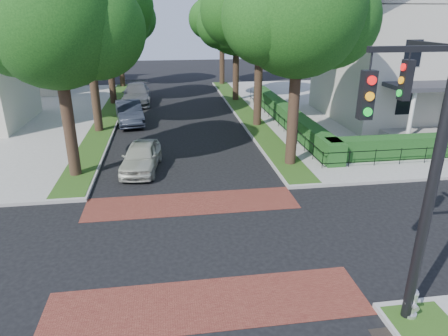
{
  "coord_description": "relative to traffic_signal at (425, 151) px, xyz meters",
  "views": [
    {
      "loc": [
        -0.86,
        -12.23,
        7.61
      ],
      "look_at": [
        1.37,
        3.09,
        1.6
      ],
      "focal_mm": 32.0,
      "sensor_mm": 36.0,
      "label": 1
    }
  ],
  "objects": [
    {
      "name": "storm_drain",
      "position": [
        -0.59,
        -0.59,
        -4.7
      ],
      "size": [
        0.65,
        0.45,
        0.01
      ],
      "primitive_type": "cube",
      "color": "black",
      "rests_on": "ground"
    },
    {
      "name": "crosswalk_near",
      "position": [
        -4.89,
        1.21,
        -4.7
      ],
      "size": [
        9.0,
        2.2,
        0.01
      ],
      "primitive_type": "cube",
      "color": "maroon",
      "rests_on": "ground"
    },
    {
      "name": "house_left_far",
      "position": [
        -20.38,
        36.41,
        0.33
      ],
      "size": [
        10.0,
        9.0,
        10.14
      ],
      "color": "beige",
      "rests_on": "sidewalk_nw"
    },
    {
      "name": "tree_left_near",
      "position": [
        -10.28,
        11.64,
        2.56
      ],
      "size": [
        7.5,
        6.45,
        10.2
      ],
      "color": "black",
      "rests_on": "sidewalk_nw"
    },
    {
      "name": "sidewalk_ne",
      "position": [
        14.61,
        23.41,
        -4.63
      ],
      "size": [
        30.0,
        30.0,
        0.15
      ],
      "primitive_type": "cube",
      "color": "gray",
      "rests_on": "ground"
    },
    {
      "name": "traffic_signal",
      "position": [
        0.0,
        0.0,
        0.0
      ],
      "size": [
        2.17,
        2.0,
        8.0
      ],
      "color": "black",
      "rests_on": "sidewalk_se"
    },
    {
      "name": "tree_left_mid",
      "position": [
        -10.28,
        19.66,
        3.64
      ],
      "size": [
        8.0,
        6.88,
        11.48
      ],
      "color": "black",
      "rests_on": "sidewalk_nw"
    },
    {
      "name": "parked_car_front",
      "position": [
        -7.19,
        11.94,
        -3.97
      ],
      "size": [
        2.24,
        4.49,
        1.47
      ],
      "primitive_type": "imported",
      "rotation": [
        0.0,
        0.0,
        -0.12
      ],
      "color": "#B4B6A4",
      "rests_on": "ground"
    },
    {
      "name": "ground",
      "position": [
        -4.89,
        4.41,
        -4.71
      ],
      "size": [
        120.0,
        120.0,
        0.0
      ],
      "primitive_type": "plane",
      "color": "black",
      "rests_on": "ground"
    },
    {
      "name": "house_victorian",
      "position": [
        12.62,
        20.33,
        1.31
      ],
      "size": [
        13.0,
        13.05,
        12.48
      ],
      "color": "beige",
      "rests_on": "sidewalk_ne"
    },
    {
      "name": "parked_car_rear",
      "position": [
        -8.36,
        28.69,
        -3.85
      ],
      "size": [
        2.54,
        5.99,
        1.72
      ],
      "primitive_type": "imported",
      "rotation": [
        0.0,
        0.0,
        0.02
      ],
      "color": "slate",
      "rests_on": "ground"
    },
    {
      "name": "tree_right_far",
      "position": [
        0.71,
        28.64,
        2.2
      ],
      "size": [
        7.25,
        6.23,
        9.74
      ],
      "color": "black",
      "rests_on": "sidewalk_ne"
    },
    {
      "name": "parked_car_middle",
      "position": [
        -8.49,
        21.6,
        -3.89
      ],
      "size": [
        2.51,
        5.2,
        1.64
      ],
      "primitive_type": "imported",
      "rotation": [
        0.0,
        0.0,
        0.16
      ],
      "color": "#1F242F",
      "rests_on": "ground"
    },
    {
      "name": "hedge_main_road",
      "position": [
        2.81,
        19.41,
        -3.96
      ],
      "size": [
        1.0,
        18.0,
        1.2
      ],
      "primitive_type": "cube",
      "color": "#193E15",
      "rests_on": "sidewalk_ne"
    },
    {
      "name": "tree_right_mid",
      "position": [
        0.72,
        19.66,
        3.28
      ],
      "size": [
        8.25,
        7.09,
        11.22
      ],
      "color": "black",
      "rests_on": "sidewalk_ne"
    },
    {
      "name": "grass_strip_ne",
      "position": [
        0.51,
        23.51,
        -4.55
      ],
      "size": [
        1.6,
        29.8,
        0.02
      ],
      "primitive_type": "cube",
      "color": "#214012",
      "rests_on": "sidewalk_ne"
    },
    {
      "name": "tree_right_back",
      "position": [
        0.72,
        37.64,
        2.56
      ],
      "size": [
        7.5,
        6.45,
        10.2
      ],
      "color": "black",
      "rests_on": "sidewalk_ne"
    },
    {
      "name": "tree_left_back",
      "position": [
        -10.28,
        37.65,
        2.7
      ],
      "size": [
        7.75,
        6.66,
        10.44
      ],
      "color": "black",
      "rests_on": "sidewalk_nw"
    },
    {
      "name": "fire_hydrant",
      "position": [
        0.31,
        -0.19,
        -4.13
      ],
      "size": [
        0.46,
        0.47,
        0.89
      ],
      "rotation": [
        0.0,
        0.0,
        0.21
      ],
      "color": "silver",
      "rests_on": "sidewalk_se"
    },
    {
      "name": "fence_main_road",
      "position": [
        2.01,
        19.41,
        -4.11
      ],
      "size": [
        0.06,
        18.0,
        0.9
      ],
      "primitive_type": null,
      "color": "black",
      "rests_on": "sidewalk_ne"
    },
    {
      "name": "grass_strip_nw",
      "position": [
        -10.29,
        23.51,
        -4.55
      ],
      "size": [
        1.6,
        29.8,
        0.02
      ],
      "primitive_type": "cube",
      "color": "#214012",
      "rests_on": "sidewalk_nw"
    },
    {
      "name": "tree_right_near",
      "position": [
        0.72,
        11.65,
        2.92
      ],
      "size": [
        7.75,
        6.67,
        10.66
      ],
      "color": "black",
      "rests_on": "sidewalk_ne"
    },
    {
      "name": "tree_left_far",
      "position": [
        -10.29,
        28.63,
        2.41
      ],
      "size": [
        7.0,
        6.02,
        9.86
      ],
      "color": "black",
      "rests_on": "sidewalk_nw"
    },
    {
      "name": "crosswalk_far",
      "position": [
        -4.89,
        7.61,
        -4.7
      ],
      "size": [
        9.0,
        2.2,
        0.01
      ],
      "primitive_type": "cube",
      "color": "maroon",
      "rests_on": "ground"
    }
  ]
}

